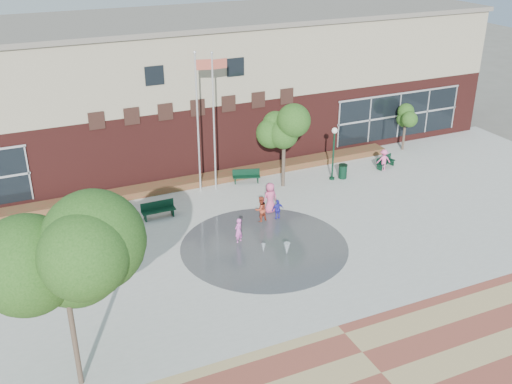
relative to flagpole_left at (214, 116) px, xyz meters
name	(u,v)px	position (x,y,z in m)	size (l,w,h in m)	color
ground	(292,277)	(-0.29, -10.39, -4.63)	(120.00, 120.00, 0.00)	#666056
plaza_concrete	(256,238)	(-0.29, -6.39, -4.63)	(46.00, 18.00, 0.01)	#A8A8A0
paver_band	(381,373)	(-0.29, -17.39, -4.63)	(46.00, 6.00, 0.01)	brown
splash_pad	(264,247)	(-0.29, -7.39, -4.63)	(8.40, 8.40, 0.01)	#383A3D
library_building	(173,87)	(-0.29, 7.09, 0.01)	(44.40, 10.40, 9.20)	#4A1C19
flower_bed	(205,183)	(-0.29, 1.21, -4.63)	(26.00, 1.20, 0.40)	maroon
flagpole_left	(214,116)	(0.00, 0.00, 0.00)	(0.98, 0.16, 8.32)	silver
flagpole_right	(198,116)	(-0.91, 0.18, 0.06)	(1.02, 0.30, 8.39)	silver
lamp_right	(334,148)	(7.12, -1.60, -2.51)	(0.36, 0.36, 3.42)	black
bench_left	(159,213)	(-4.22, -2.17, -4.33)	(1.85, 0.52, 0.93)	black
bench_mid	(246,179)	(2.03, 0.16, -4.36)	(1.75, 0.98, 0.85)	black
bench_right	(385,164)	(11.30, -1.40, -4.38)	(1.61, 0.90, 0.78)	black
trash_can	(343,171)	(7.83, -1.70, -4.16)	(0.56, 0.56, 0.92)	black
tree_big_left	(62,261)	(-10.30, -13.39, 0.44)	(4.44, 4.44, 7.10)	#403228
tree_mid	(284,127)	(3.88, -1.20, -0.84)	(3.08, 3.08, 5.20)	#403228
tree_small_right	(406,118)	(14.36, 0.83, -2.28)	(1.89, 1.89, 3.23)	#403228
water_jet_a	(287,255)	(0.36, -8.59, -4.63)	(0.33, 0.33, 0.64)	white
water_jet_b	(263,252)	(-0.57, -7.89, -4.63)	(0.20, 0.20, 0.45)	white
child_splash	(238,231)	(-1.29, -6.46, -3.96)	(0.49, 0.32, 1.35)	#DA58BA
adult_red	(261,209)	(0.69, -4.85, -3.90)	(0.72, 0.56, 1.47)	#A93C26
adult_pink	(270,198)	(1.64, -4.06, -3.75)	(0.86, 0.56, 1.76)	#DA5082
child_blue	(278,210)	(1.64, -5.00, -4.05)	(0.69, 0.29, 1.17)	#2E2BB8
person_bench	(384,160)	(10.94, -1.64, -3.93)	(0.91, 0.52, 1.41)	#E75C9B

